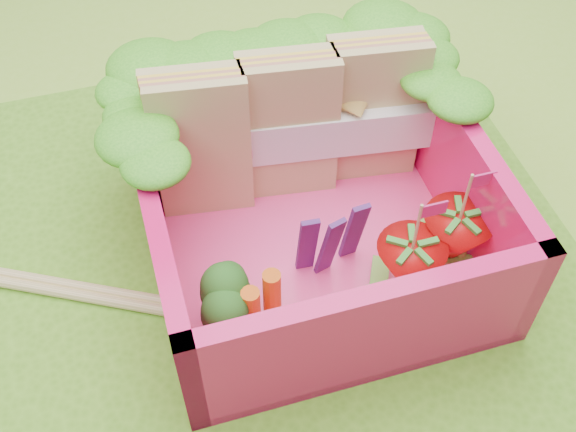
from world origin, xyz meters
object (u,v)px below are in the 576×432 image
at_px(bento_box, 314,206).
at_px(broccoli, 227,296).
at_px(chopsticks, 32,283).
at_px(sandwich_stack, 289,126).
at_px(strawberry_left, 408,268).
at_px(strawberry_right, 454,239).

bearing_deg(bento_box, broccoli, -145.60).
bearing_deg(chopsticks, sandwich_stack, 10.52).
bearing_deg(broccoli, bento_box, 34.40).
bearing_deg(strawberry_left, sandwich_stack, 111.81).
bearing_deg(broccoli, chopsticks, 149.43).
bearing_deg(sandwich_stack, chopsticks, -169.48).
bearing_deg(broccoli, strawberry_right, 2.08).
bearing_deg(bento_box, sandwich_stack, 89.26).
distance_m(broccoli, strawberry_left, 0.70).
bearing_deg(strawberry_left, strawberry_right, 18.28).
height_order(sandwich_stack, broccoli, sandwich_stack).
distance_m(sandwich_stack, broccoli, 0.78).
xyz_separation_m(bento_box, sandwich_stack, (0.00, 0.35, 0.11)).
distance_m(sandwich_stack, chopsticks, 1.22).
xyz_separation_m(strawberry_left, chopsticks, (-1.42, 0.47, -0.17)).
distance_m(sandwich_stack, strawberry_right, 0.81).
distance_m(bento_box, strawberry_right, 0.57).
height_order(broccoli, strawberry_right, strawberry_right).
bearing_deg(broccoli, sandwich_stack, 56.38).
bearing_deg(strawberry_left, bento_box, 130.11).
xyz_separation_m(broccoli, chopsticks, (-0.72, 0.43, -0.21)).
distance_m(strawberry_left, strawberry_right, 0.24).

